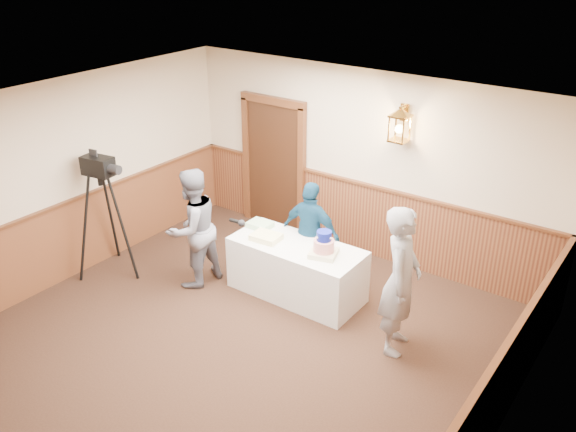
# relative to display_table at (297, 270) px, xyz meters

# --- Properties ---
(ground) EXTENTS (7.00, 7.00, 0.00)m
(ground) POSITION_rel_display_table_xyz_m (0.07, -1.90, -0.38)
(ground) COLOR black
(ground) RESTS_ON ground
(room_shell) EXTENTS (6.02, 7.02, 2.81)m
(room_shell) POSITION_rel_display_table_xyz_m (0.02, -1.45, 1.15)
(room_shell) COLOR beige
(room_shell) RESTS_ON ground
(display_table) EXTENTS (1.80, 0.80, 0.75)m
(display_table) POSITION_rel_display_table_xyz_m (0.00, 0.00, 0.00)
(display_table) COLOR white
(display_table) RESTS_ON ground
(tiered_cake) EXTENTS (0.41, 0.41, 0.34)m
(tiered_cake) POSITION_rel_display_table_xyz_m (0.44, -0.03, 0.51)
(tiered_cake) COLOR beige
(tiered_cake) RESTS_ON display_table
(sheet_cake_yellow) EXTENTS (0.40, 0.32, 0.08)m
(sheet_cake_yellow) POSITION_rel_display_table_xyz_m (-0.42, -0.11, 0.41)
(sheet_cake_yellow) COLOR #FCEC96
(sheet_cake_yellow) RESTS_ON display_table
(sheet_cake_green) EXTENTS (0.33, 0.26, 0.08)m
(sheet_cake_green) POSITION_rel_display_table_xyz_m (-0.72, 0.13, 0.41)
(sheet_cake_green) COLOR #95CC90
(sheet_cake_green) RESTS_ON display_table
(interviewer) EXTENTS (1.50, 0.89, 1.69)m
(interviewer) POSITION_rel_display_table_xyz_m (-1.32, -0.58, 0.47)
(interviewer) COLOR slate
(interviewer) RESTS_ON ground
(baker) EXTENTS (0.59, 0.76, 1.82)m
(baker) POSITION_rel_display_table_xyz_m (1.62, -0.27, 0.54)
(baker) COLOR gray
(baker) RESTS_ON ground
(assistant_p) EXTENTS (0.89, 0.41, 1.48)m
(assistant_p) POSITION_rel_display_table_xyz_m (-0.05, 0.41, 0.37)
(assistant_p) COLOR navy
(assistant_p) RESTS_ON ground
(tv_camera_rig) EXTENTS (0.69, 0.65, 1.76)m
(tv_camera_rig) POSITION_rel_display_table_xyz_m (-2.52, -1.07, 0.42)
(tv_camera_rig) COLOR black
(tv_camera_rig) RESTS_ON ground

